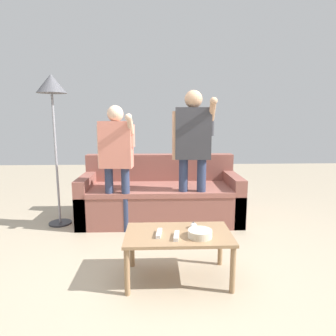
{
  "coord_description": "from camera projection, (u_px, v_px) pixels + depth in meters",
  "views": [
    {
      "loc": [
        -0.05,
        -2.4,
        1.34
      ],
      "look_at": [
        0.06,
        0.41,
        0.86
      ],
      "focal_mm": 31.34,
      "sensor_mm": 36.0,
      "label": 1
    }
  ],
  "objects": [
    {
      "name": "game_remote_wand_near",
      "position": [
        159.0,
        233.0,
        2.37
      ],
      "size": [
        0.05,
        0.16,
        0.03
      ],
      "color": "white",
      "rests_on": "coffee_table"
    },
    {
      "name": "snack_bowl",
      "position": [
        200.0,
        234.0,
        2.32
      ],
      "size": [
        0.19,
        0.19,
        0.06
      ],
      "primitive_type": "cylinder",
      "color": "beige",
      "rests_on": "coffee_table"
    },
    {
      "name": "couch",
      "position": [
        160.0,
        197.0,
        3.91
      ],
      "size": [
        2.04,
        0.87,
        0.83
      ],
      "color": "brown",
      "rests_on": "ground"
    },
    {
      "name": "game_remote_nunchuk",
      "position": [
        194.0,
        226.0,
        2.51
      ],
      "size": [
        0.06,
        0.09,
        0.05
      ],
      "color": "white",
      "rests_on": "coffee_table"
    },
    {
      "name": "coffee_table",
      "position": [
        178.0,
        239.0,
        2.42
      ],
      "size": [
        0.87,
        0.51,
        0.4
      ],
      "color": "#997551",
      "rests_on": "ground"
    },
    {
      "name": "player_left",
      "position": [
        116.0,
        154.0,
        3.36
      ],
      "size": [
        0.43,
        0.36,
        1.48
      ],
      "color": "#2D3856",
      "rests_on": "ground"
    },
    {
      "name": "game_remote_wand_far",
      "position": [
        176.0,
        236.0,
        2.32
      ],
      "size": [
        0.06,
        0.17,
        0.03
      ],
      "color": "white",
      "rests_on": "coffee_table"
    },
    {
      "name": "floor_lamp",
      "position": [
        52.0,
        95.0,
        3.48
      ],
      "size": [
        0.35,
        0.35,
        1.85
      ],
      "color": "#2D2D33",
      "rests_on": "ground"
    },
    {
      "name": "ground_plane",
      "position": [
        163.0,
        271.0,
        2.59
      ],
      "size": [
        12.0,
        12.0,
        0.0
      ],
      "primitive_type": "plane",
      "color": "tan"
    },
    {
      "name": "player_right",
      "position": [
        193.0,
        144.0,
        3.42
      ],
      "size": [
        0.48,
        0.38,
        1.65
      ],
      "color": "#2D3856",
      "rests_on": "ground"
    }
  ]
}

